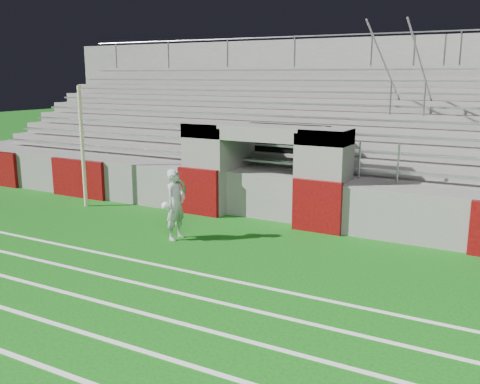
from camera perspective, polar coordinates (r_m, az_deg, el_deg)
The scene contains 6 objects.
ground at distance 12.17m, azimuth -4.95°, elevation -6.56°, with size 90.00×90.00×0.00m, color #0E530D.
field_post at distance 16.78m, azimuth -16.46°, elevation 4.62°, with size 0.11×0.11×3.65m, color beige.
field_markings at distance 8.81m, azimuth -24.00°, elevation -15.28°, with size 28.00×8.09×0.01m.
stadium_structure at distance 18.82m, azimuth 8.60°, elevation 4.75°, with size 26.00×8.48×5.42m.
goalkeeper_with_ball at distance 13.05m, azimuth -6.87°, elevation -1.33°, with size 0.47×0.64×1.74m.
hose_coil at distance 15.64m, azimuth -6.42°, elevation 0.40°, with size 0.58×0.15×0.58m.
Camera 1 is at (6.45, -9.54, 3.94)m, focal length 40.00 mm.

